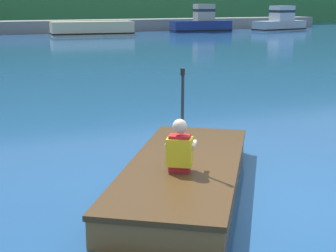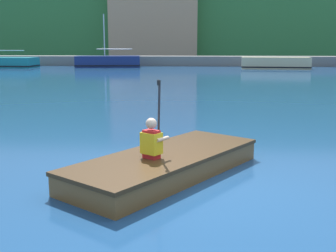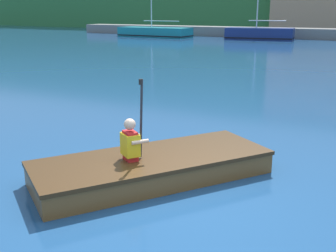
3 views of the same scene
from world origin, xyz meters
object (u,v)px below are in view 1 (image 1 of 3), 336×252
at_px(moored_boat_dock_west_inner, 202,23).
at_px(person_paddler, 180,148).
at_px(moored_boat_dock_center_far, 92,29).
at_px(rowboat_foreground, 185,173).
at_px(moored_boat_dock_east_inner, 280,22).

distance_m(moored_boat_dock_west_inner, person_paddler, 34.39).
xyz_separation_m(moored_boat_dock_center_far, rowboat_foreground, (-7.10, -29.45, -0.25)).
bearing_deg(moored_boat_dock_east_inner, person_paddler, -127.64).
distance_m(moored_boat_dock_center_far, person_paddler, 30.67).
xyz_separation_m(moored_boat_dock_west_inner, moored_boat_dock_east_inner, (6.70, -0.75, -0.01)).
relative_size(rowboat_foreground, person_paddler, 3.13).
height_order(moored_boat_dock_center_far, rowboat_foreground, moored_boat_dock_center_far).
distance_m(moored_boat_dock_west_inner, moored_boat_dock_center_far, 8.83).
xyz_separation_m(moored_boat_dock_east_inner, person_paddler, (-22.84, -29.62, -0.05)).
bearing_deg(rowboat_foreground, moored_boat_dock_center_far, 76.45).
bearing_deg(rowboat_foreground, moored_boat_dock_west_inner, 62.09).
distance_m(moored_boat_dock_center_far, moored_boat_dock_east_inner, 15.52).
distance_m(moored_boat_dock_west_inner, moored_boat_dock_east_inner, 6.75).
height_order(moored_boat_dock_west_inner, person_paddler, moored_boat_dock_west_inner).
bearing_deg(moored_boat_dock_west_inner, moored_boat_dock_east_inner, -6.41).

